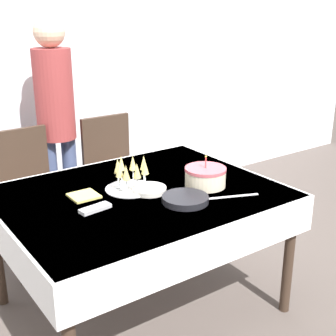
% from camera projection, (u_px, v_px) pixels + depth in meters
% --- Properties ---
extents(ground_plane, '(12.00, 12.00, 0.00)m').
position_uv_depth(ground_plane, '(142.00, 306.00, 2.90)').
color(ground_plane, '#564C47').
extents(wall_back, '(8.00, 0.05, 2.70)m').
position_uv_depth(wall_back, '(31.00, 60.00, 3.68)').
color(wall_back, silver).
rests_on(wall_back, ground_plane).
extents(dining_table, '(1.53, 1.22, 0.77)m').
position_uv_depth(dining_table, '(140.00, 208.00, 2.68)').
color(dining_table, white).
rests_on(dining_table, ground_plane).
extents(dining_chair_far_left, '(0.42, 0.42, 0.96)m').
position_uv_depth(dining_chair_far_left, '(28.00, 192.00, 3.25)').
color(dining_chair_far_left, '#38281E').
rests_on(dining_chair_far_left, ground_plane).
extents(dining_chair_far_right, '(0.42, 0.42, 0.96)m').
position_uv_depth(dining_chair_far_right, '(114.00, 173.00, 3.62)').
color(dining_chair_far_right, '#38281E').
rests_on(dining_chair_far_right, ground_plane).
extents(birthday_cake, '(0.24, 0.24, 0.19)m').
position_uv_depth(birthday_cake, '(205.00, 177.00, 2.72)').
color(birthday_cake, beige).
rests_on(birthday_cake, dining_table).
extents(champagne_tray, '(0.29, 0.29, 0.18)m').
position_uv_depth(champagne_tray, '(130.00, 173.00, 2.65)').
color(champagne_tray, silver).
rests_on(champagne_tray, dining_table).
extents(plate_stack_main, '(0.25, 0.25, 0.03)m').
position_uv_depth(plate_stack_main, '(185.00, 199.00, 2.50)').
color(plate_stack_main, black).
rests_on(plate_stack_main, dining_table).
extents(plate_stack_dessert, '(0.19, 0.19, 0.03)m').
position_uv_depth(plate_stack_dessert, '(149.00, 190.00, 2.64)').
color(plate_stack_dessert, silver).
rests_on(plate_stack_dessert, dining_table).
extents(cake_knife, '(0.29, 0.13, 0.00)m').
position_uv_depth(cake_knife, '(233.00, 196.00, 2.58)').
color(cake_knife, silver).
rests_on(cake_knife, dining_table).
extents(fork_pile, '(0.18, 0.08, 0.02)m').
position_uv_depth(fork_pile, '(95.00, 208.00, 2.41)').
color(fork_pile, silver).
rests_on(fork_pile, dining_table).
extents(napkin_pile, '(0.15, 0.15, 0.01)m').
position_uv_depth(napkin_pile, '(84.00, 196.00, 2.58)').
color(napkin_pile, '#E0D166').
rests_on(napkin_pile, dining_table).
extents(person_standing, '(0.28, 0.28, 1.70)m').
position_uv_depth(person_standing, '(55.00, 111.00, 3.42)').
color(person_standing, '#3F4C72').
rests_on(person_standing, ground_plane).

